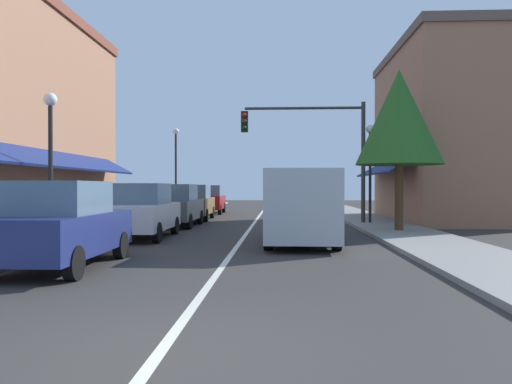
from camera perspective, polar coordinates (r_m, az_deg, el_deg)
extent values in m
plane|color=#33302D|center=(22.72, -0.23, -3.60)|extent=(80.00, 80.00, 0.00)
cube|color=#A39E99|center=(23.66, -13.67, -3.31)|extent=(2.60, 56.00, 0.12)
cube|color=gray|center=(23.09, 13.56, -3.40)|extent=(2.60, 56.00, 0.12)
cube|color=silver|center=(22.72, -0.23, -3.60)|extent=(0.14, 52.00, 0.01)
cube|color=slate|center=(18.48, -23.04, -0.26)|extent=(0.08, 10.64, 1.80)
cube|color=navy|center=(18.25, -21.33, 3.51)|extent=(1.27, 11.76, 0.73)
cube|color=slate|center=(21.69, -19.47, 11.42)|extent=(0.08, 1.10, 1.30)
cube|color=#9E6B4C|center=(26.02, 20.91, 5.82)|extent=(4.88, 10.00, 8.10)
cube|color=brown|center=(26.75, 20.94, 14.92)|extent=(5.08, 10.20, 0.40)
cube|color=slate|center=(25.28, 15.75, -0.03)|extent=(0.08, 7.60, 1.80)
cube|color=navy|center=(25.16, 14.40, 2.71)|extent=(1.27, 8.40, 0.73)
cube|color=slate|center=(23.51, 17.00, 10.79)|extent=(0.08, 1.10, 1.30)
cube|color=slate|center=(27.74, 14.74, 9.22)|extent=(0.08, 1.10, 1.30)
cube|color=navy|center=(10.85, -21.49, -4.44)|extent=(1.79, 4.13, 0.80)
cube|color=slate|center=(10.72, -21.71, -0.60)|extent=(1.55, 2.03, 0.66)
cylinder|color=black|center=(12.44, -22.36, -5.66)|extent=(0.21, 0.62, 0.62)
cylinder|color=black|center=(11.89, -15.35, -5.93)|extent=(0.21, 0.62, 0.62)
cylinder|color=black|center=(9.36, -20.30, -7.71)|extent=(0.21, 0.62, 0.62)
cube|color=silver|center=(16.35, -12.99, -2.75)|extent=(1.79, 4.13, 0.80)
cube|color=slate|center=(16.23, -13.09, -0.19)|extent=(1.55, 2.02, 0.66)
cylinder|color=black|center=(17.89, -14.33, -3.75)|extent=(0.21, 0.62, 0.62)
cylinder|color=black|center=(17.52, -9.34, -3.83)|extent=(0.21, 0.62, 0.62)
cylinder|color=black|center=(15.32, -17.16, -4.48)|extent=(0.21, 0.62, 0.62)
cylinder|color=black|center=(14.88, -11.37, -4.62)|extent=(0.21, 0.62, 0.62)
cube|color=#4C5156|center=(20.99, -9.20, -2.01)|extent=(1.74, 4.11, 0.80)
cube|color=slate|center=(20.87, -9.26, -0.02)|extent=(1.53, 2.01, 0.66)
cylinder|color=black|center=(22.50, -10.44, -2.86)|extent=(0.20, 0.62, 0.62)
cylinder|color=black|center=(22.19, -6.45, -2.91)|extent=(0.20, 0.62, 0.62)
cylinder|color=black|center=(19.89, -12.26, -3.32)|extent=(0.20, 0.62, 0.62)
cylinder|color=black|center=(19.53, -7.77, -3.38)|extent=(0.20, 0.62, 0.62)
cube|color=brown|center=(25.14, -7.23, -1.59)|extent=(1.81, 4.14, 0.80)
cube|color=slate|center=(25.02, -7.27, 0.07)|extent=(1.57, 2.03, 0.66)
cylinder|color=black|center=(26.62, -8.47, -2.33)|extent=(0.21, 0.62, 0.62)
cylinder|color=black|center=(26.39, -5.08, -2.35)|extent=(0.21, 0.62, 0.62)
cylinder|color=black|center=(23.96, -9.59, -2.65)|extent=(0.21, 0.62, 0.62)
cylinder|color=black|center=(23.71, -5.83, -2.68)|extent=(0.21, 0.62, 0.62)
cube|color=maroon|center=(31.04, -5.42, -1.18)|extent=(1.83, 4.15, 0.80)
cube|color=slate|center=(30.93, -5.44, 0.17)|extent=(1.57, 2.04, 0.66)
cylinder|color=black|center=(32.50, -6.53, -1.81)|extent=(0.22, 0.63, 0.62)
cylinder|color=black|center=(32.32, -3.74, -1.82)|extent=(0.22, 0.63, 0.62)
cylinder|color=black|center=(29.82, -7.23, -2.02)|extent=(0.22, 0.63, 0.62)
cylinder|color=black|center=(29.63, -4.20, -2.03)|extent=(0.22, 0.63, 0.62)
cube|color=#B2B7BC|center=(14.47, 5.22, -1.35)|extent=(2.06, 5.04, 1.90)
cube|color=slate|center=(16.86, 5.04, 0.37)|extent=(1.73, 0.31, 0.84)
cube|color=black|center=(17.08, 5.02, -3.37)|extent=(1.87, 0.24, 0.24)
cylinder|color=black|center=(16.07, 1.94, -4.04)|extent=(0.25, 0.72, 0.72)
cylinder|color=black|center=(16.11, 8.24, -4.04)|extent=(0.25, 0.72, 0.72)
cylinder|color=black|center=(12.99, 1.47, -5.14)|extent=(0.25, 0.72, 0.72)
cylinder|color=black|center=(13.03, 9.27, -5.13)|extent=(0.25, 0.72, 0.72)
cylinder|color=#333333|center=(21.95, 12.26, 3.22)|extent=(0.18, 0.18, 5.35)
cylinder|color=#333333|center=(21.93, 5.53, 9.60)|extent=(5.15, 0.12, 0.12)
cube|color=black|center=(21.70, -1.33, 8.10)|extent=(0.30, 0.24, 0.90)
sphere|color=red|center=(21.61, -1.35, 8.88)|extent=(0.20, 0.20, 0.20)
sphere|color=#3D2D0C|center=(21.57, -1.35, 8.15)|extent=(0.20, 0.20, 0.20)
sphere|color=#0C3316|center=(21.53, -1.35, 7.41)|extent=(0.20, 0.20, 0.20)
cylinder|color=black|center=(14.53, -22.61, 1.61)|extent=(0.12, 0.12, 3.85)
sphere|color=white|center=(14.72, -22.64, 9.84)|extent=(0.36, 0.36, 0.36)
cylinder|color=black|center=(21.98, 13.02, 1.45)|extent=(0.12, 0.12, 3.99)
sphere|color=white|center=(22.12, 13.03, 7.09)|extent=(0.36, 0.36, 0.36)
cylinder|color=black|center=(29.29, -9.23, 1.97)|extent=(0.12, 0.12, 4.75)
sphere|color=white|center=(29.46, -9.24, 6.94)|extent=(0.36, 0.36, 0.36)
cylinder|color=#4C331E|center=(18.34, 16.16, -0.06)|extent=(0.30, 0.30, 2.92)
cone|color=#285B21|center=(18.51, 16.18, 8.30)|extent=(3.09, 3.09, 3.39)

